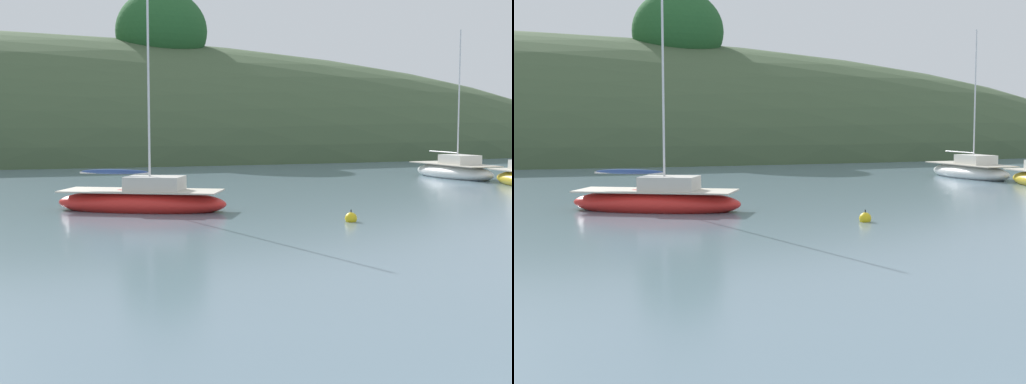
# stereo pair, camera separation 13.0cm
# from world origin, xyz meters

# --- Properties ---
(sailboat_teal_outer) EXTENTS (3.44, 7.60, 9.48)m
(sailboat_teal_outer) POSITION_xyz_m (17.43, 38.90, 0.43)
(sailboat_teal_outer) COLOR white
(sailboat_teal_outer) RESTS_ON ground
(sailboat_yellow_far) EXTENTS (7.37, 4.84, 9.11)m
(sailboat_yellow_far) POSITION_xyz_m (-3.37, 25.59, 0.42)
(sailboat_yellow_far) COLOR red
(sailboat_yellow_far) RESTS_ON ground
(mooring_buoy_channel) EXTENTS (0.44, 0.44, 0.54)m
(mooring_buoy_channel) POSITION_xyz_m (3.64, 20.46, 0.12)
(mooring_buoy_channel) COLOR yellow
(mooring_buoy_channel) RESTS_ON ground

